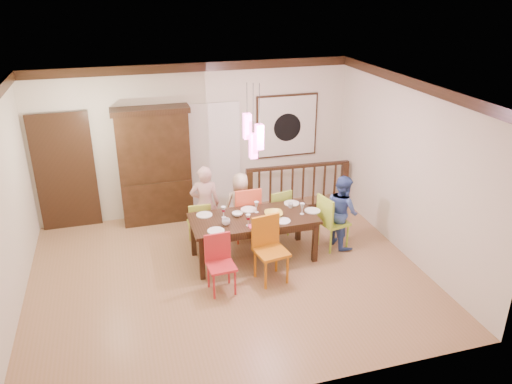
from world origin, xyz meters
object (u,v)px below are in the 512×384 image
object	(u,v)px
china_hutch	(155,166)
person_far_left	(205,204)
chair_far_left	(199,220)
chair_end_right	(334,218)
person_end_right	(342,211)
balustrade	(298,187)
person_far_mid	(241,205)
dining_table	(253,222)

from	to	relation	value
china_hutch	person_far_left	size ratio (longest dim) A/B	1.57
chair_far_left	chair_end_right	distance (m)	2.31
chair_far_left	person_end_right	size ratio (longest dim) A/B	0.64
china_hutch	person_far_left	bearing A→B (deg)	-56.40
china_hutch	balustrade	xyz separation A→B (m)	(2.71, -0.35, -0.60)
chair_end_right	person_far_mid	distance (m)	1.66
person_far_left	chair_far_left	bearing A→B (deg)	45.33
dining_table	china_hutch	xyz separation A→B (m)	(-1.36, 1.90, 0.44)
person_far_left	person_end_right	world-z (taller)	person_far_left
chair_end_right	person_end_right	world-z (taller)	person_end_right
china_hutch	balustrade	distance (m)	2.79
person_far_left	person_far_mid	size ratio (longest dim) A/B	1.19
chair_end_right	china_hutch	world-z (taller)	china_hutch
china_hutch	person_far_mid	world-z (taller)	china_hutch
chair_end_right	person_far_mid	size ratio (longest dim) A/B	0.82
dining_table	chair_far_left	distance (m)	1.07
chair_end_right	person_end_right	size ratio (longest dim) A/B	0.75
balustrade	person_far_left	xyz separation A→B (m)	(-1.98, -0.74, 0.20)
dining_table	person_far_mid	size ratio (longest dim) A/B	1.73
china_hutch	chair_far_left	bearing A→B (deg)	-63.88
chair_far_left	chair_end_right	size ratio (longest dim) A/B	0.86
dining_table	person_end_right	xyz separation A→B (m)	(1.58, 0.02, -0.02)
dining_table	person_far_mid	world-z (taller)	person_far_mid
person_end_right	dining_table	bearing A→B (deg)	82.97
dining_table	person_end_right	bearing A→B (deg)	0.41
balustrade	person_far_left	size ratio (longest dim) A/B	1.49
china_hutch	person_end_right	world-z (taller)	china_hutch
chair_end_right	person_end_right	xyz separation A→B (m)	(0.16, 0.04, 0.09)
person_far_left	person_end_right	distance (m)	2.35
person_far_left	person_end_right	size ratio (longest dim) A/B	1.09
person_far_left	person_far_mid	xyz separation A→B (m)	(0.65, 0.05, -0.11)
person_far_left	china_hutch	bearing A→B (deg)	-47.35
chair_end_right	balustrade	world-z (taller)	chair_end_right
dining_table	person_far_left	bearing A→B (deg)	127.71
balustrade	person_end_right	distance (m)	1.55
chair_far_left	person_far_mid	xyz separation A→B (m)	(0.79, 0.16, 0.11)
person_far_left	chair_end_right	bearing A→B (deg)	167.14
person_far_mid	chair_end_right	bearing A→B (deg)	152.86
dining_table	chair_end_right	bearing A→B (deg)	-0.93
dining_table	china_hutch	size ratio (longest dim) A/B	0.93
china_hutch	dining_table	bearing A→B (deg)	-54.43
person_far_mid	person_end_right	bearing A→B (deg)	156.59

